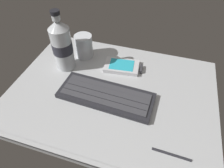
# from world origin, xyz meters

# --- Properties ---
(ground_plane) EXTENTS (0.64, 0.48, 0.03)m
(ground_plane) POSITION_xyz_m (0.00, -0.00, -0.01)
(ground_plane) COLOR #B7BABC
(keyboard) EXTENTS (0.29, 0.12, 0.02)m
(keyboard) POSITION_xyz_m (-0.01, -0.03, 0.01)
(keyboard) COLOR #232328
(keyboard) RESTS_ON ground_plane
(handheld_device) EXTENTS (0.13, 0.09, 0.02)m
(handheld_device) POSITION_xyz_m (0.01, 0.12, 0.01)
(handheld_device) COLOR silver
(handheld_device) RESTS_ON ground_plane
(juice_cup) EXTENTS (0.06, 0.06, 0.09)m
(juice_cup) POSITION_xyz_m (-0.15, 0.14, 0.04)
(juice_cup) COLOR silver
(juice_cup) RESTS_ON ground_plane
(water_bottle) EXTENTS (0.07, 0.07, 0.21)m
(water_bottle) POSITION_xyz_m (-0.19, 0.07, 0.09)
(water_bottle) COLOR silver
(water_bottle) RESTS_ON ground_plane
(stylus_pen) EXTENTS (0.10, 0.01, 0.01)m
(stylus_pen) POSITION_xyz_m (0.20, -0.16, 0.00)
(stylus_pen) COLOR #26262B
(stylus_pen) RESTS_ON ground_plane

